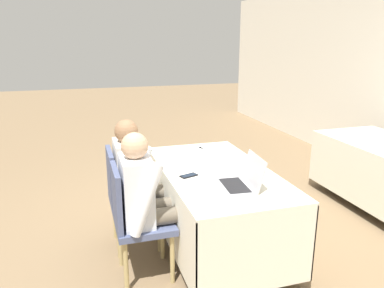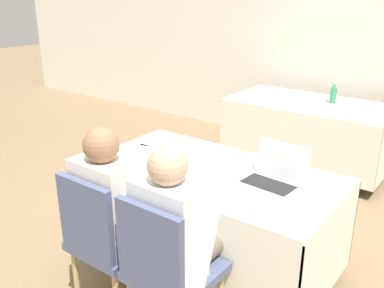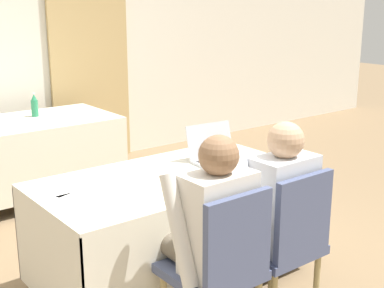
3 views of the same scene
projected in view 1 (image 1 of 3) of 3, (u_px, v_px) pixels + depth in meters
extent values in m
plane|color=#846B4C|center=(215.00, 245.00, 3.43)|extent=(24.00, 24.00, 0.00)
cube|color=silver|center=(216.00, 171.00, 3.23)|extent=(1.69, 0.89, 0.02)
cube|color=silver|center=(167.00, 210.00, 3.19)|extent=(1.69, 0.01, 0.60)
cube|color=silver|center=(260.00, 198.00, 3.44)|extent=(1.69, 0.01, 0.60)
cube|color=silver|center=(189.00, 173.00, 4.09)|extent=(0.01, 0.89, 0.60)
cube|color=silver|center=(258.00, 254.00, 2.55)|extent=(0.01, 0.89, 0.60)
cylinder|color=#333333|center=(215.00, 240.00, 3.41)|extent=(0.06, 0.06, 0.11)
cube|color=silver|center=(358.00, 178.00, 3.93)|extent=(1.69, 0.01, 0.60)
cube|color=silver|center=(341.00, 152.00, 4.83)|extent=(0.01, 0.89, 0.60)
cube|color=#B7B7BC|center=(235.00, 187.00, 2.84)|extent=(0.38, 0.27, 0.02)
cube|color=black|center=(235.00, 185.00, 2.84)|extent=(0.33, 0.19, 0.00)
cube|color=#B7B7BC|center=(254.00, 170.00, 2.84)|extent=(0.36, 0.09, 0.23)
cube|color=black|center=(254.00, 170.00, 2.84)|extent=(0.33, 0.08, 0.20)
cube|color=black|center=(189.00, 176.00, 3.08)|extent=(0.11, 0.16, 0.01)
cube|color=#192333|center=(189.00, 175.00, 3.08)|extent=(0.10, 0.14, 0.00)
cube|color=white|center=(215.00, 147.00, 3.90)|extent=(0.29, 0.35, 0.00)
cube|color=white|center=(219.00, 175.00, 3.11)|extent=(0.33, 0.36, 0.00)
cube|color=white|center=(189.00, 150.00, 3.80)|extent=(0.21, 0.30, 0.00)
cylinder|color=tan|center=(159.00, 230.00, 3.29)|extent=(0.04, 0.04, 0.42)
cylinder|color=tan|center=(152.00, 213.00, 3.61)|extent=(0.04, 0.04, 0.42)
cylinder|color=tan|center=(119.00, 236.00, 3.19)|extent=(0.04, 0.04, 0.42)
cylinder|color=tan|center=(115.00, 218.00, 3.51)|extent=(0.04, 0.04, 0.42)
cube|color=#4C567A|center=(135.00, 200.00, 3.34)|extent=(0.44, 0.44, 0.05)
cube|color=#4C567A|center=(111.00, 176.00, 3.21)|extent=(0.40, 0.04, 0.45)
cylinder|color=tan|center=(172.00, 259.00, 2.86)|extent=(0.04, 0.04, 0.42)
cylinder|color=tan|center=(162.00, 236.00, 3.18)|extent=(0.04, 0.04, 0.42)
cylinder|color=tan|center=(126.00, 267.00, 2.76)|extent=(0.04, 0.04, 0.42)
cylinder|color=tan|center=(121.00, 243.00, 3.08)|extent=(0.04, 0.04, 0.42)
cube|color=#4C567A|center=(144.00, 224.00, 2.91)|extent=(0.44, 0.44, 0.05)
cube|color=#4C567A|center=(117.00, 197.00, 2.78)|extent=(0.40, 0.04, 0.45)
cylinder|color=#665B4C|center=(151.00, 193.00, 3.27)|extent=(0.13, 0.42, 0.13)
cylinder|color=#665B4C|center=(148.00, 185.00, 3.43)|extent=(0.13, 0.42, 0.13)
cylinder|color=#665B4C|center=(172.00, 221.00, 3.40)|extent=(0.10, 0.10, 0.47)
cylinder|color=#665B4C|center=(167.00, 212.00, 3.56)|extent=(0.10, 0.10, 0.47)
cube|color=silver|center=(128.00, 170.00, 3.25)|extent=(0.36, 0.22, 0.52)
cylinder|color=silver|center=(137.00, 177.00, 3.06)|extent=(0.08, 0.26, 0.54)
cylinder|color=silver|center=(130.00, 162.00, 3.45)|extent=(0.08, 0.26, 0.54)
sphere|color=#8C6647|center=(126.00, 131.00, 3.15)|extent=(0.20, 0.20, 0.20)
cylinder|color=#665B4C|center=(163.00, 216.00, 2.83)|extent=(0.13, 0.42, 0.13)
cylinder|color=#665B4C|center=(158.00, 206.00, 3.00)|extent=(0.13, 0.42, 0.13)
cylinder|color=#665B4C|center=(186.00, 247.00, 2.97)|extent=(0.10, 0.10, 0.47)
cylinder|color=#665B4C|center=(180.00, 236.00, 3.13)|extent=(0.10, 0.10, 0.47)
cube|color=silver|center=(137.00, 191.00, 2.81)|extent=(0.36, 0.22, 0.52)
cylinder|color=silver|center=(147.00, 200.00, 2.63)|extent=(0.08, 0.26, 0.54)
cylinder|color=silver|center=(137.00, 179.00, 3.02)|extent=(0.08, 0.26, 0.54)
sphere|color=tan|center=(135.00, 146.00, 2.72)|extent=(0.20, 0.20, 0.20)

